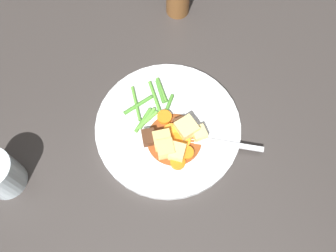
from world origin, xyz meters
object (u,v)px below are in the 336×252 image
Objects in this scene: carrot_slice_6 at (163,118)px; fork at (215,142)px; potato_chunk_0 at (165,149)px; carrot_slice_5 at (178,162)px; carrot_slice_1 at (183,141)px; potato_chunk_1 at (177,152)px; carrot_slice_2 at (175,140)px; potato_chunk_3 at (162,140)px; meat_chunk_1 at (180,123)px; dinner_plate at (168,127)px; potato_chunk_2 at (186,128)px; carrot_slice_3 at (187,153)px; carrot_slice_0 at (170,133)px; potato_chunk_4 at (199,133)px; carrot_slice_4 at (178,133)px; meat_chunk_0 at (149,137)px.

fork is (0.08, 0.07, -0.00)m from carrot_slice_6.
carrot_slice_6 is at bearing 161.56° from potato_chunk_0.
carrot_slice_5 is 0.99× the size of carrot_slice_6.
potato_chunk_1 is (0.02, -0.02, 0.01)m from carrot_slice_1.
carrot_slice_2 is 0.08m from fork.
potato_chunk_3 reaches higher than meat_chunk_1.
potato_chunk_2 reaches higher than dinner_plate.
dinner_plate is at bearing -105.89° from meat_chunk_1.
potato_chunk_1 is (0.08, -0.00, 0.01)m from carrot_slice_6.
carrot_slice_3 is at bearing -10.87° from meat_chunk_1.
carrot_slice_5 is 0.05m from potato_chunk_3.
dinner_plate is 9.96× the size of carrot_slice_6.
carrot_slice_0 is at bearing 174.23° from potato_chunk_1.
potato_chunk_4 is 0.04m from meat_chunk_1.
potato_chunk_2 is (0.00, 0.02, 0.01)m from carrot_slice_4.
dinner_plate is 1.85× the size of fork.
carrot_slice_4 reaches higher than fork.
potato_chunk_3 is at bearing -23.23° from carrot_slice_6.
potato_chunk_3 reaches higher than carrot_slice_4.
potato_chunk_0 reaches higher than dinner_plate.
carrot_slice_2 is 1.19× the size of meat_chunk_1.
carrot_slice_2 is at bearing 3.74° from carrot_slice_6.
carrot_slice_3 is at bearing 9.74° from carrot_slice_6.
carrot_slice_0 is at bearing -147.09° from carrot_slice_1.
potato_chunk_2 is (-0.05, 0.04, 0.01)m from carrot_slice_5.
fork is (0.06, 0.11, -0.01)m from meat_chunk_0.
carrot_slice_2 is 0.05m from carrot_slice_6.
carrot_slice_2 is 0.16× the size of fork.
carrot_slice_1 is 0.98× the size of carrot_slice_6.
potato_chunk_4 reaches higher than fork.
carrot_slice_1 is 1.10× the size of carrot_slice_3.
meat_chunk_1 reaches higher than carrot_slice_6.
carrot_slice_3 is 0.83× the size of potato_chunk_1.
carrot_slice_1 is at bearing 131.32° from potato_chunk_1.
dinner_plate is 0.05m from carrot_slice_1.
carrot_slice_0 is 0.06m from potato_chunk_4.
potato_chunk_2 reaches higher than meat_chunk_1.
meat_chunk_1 reaches higher than carrot_slice_3.
carrot_slice_3 reaches higher than carrot_slice_5.
potato_chunk_2 reaches higher than carrot_slice_0.
potato_chunk_2 is 1.10× the size of potato_chunk_3.
potato_chunk_1 is at bearing 26.35° from potato_chunk_3.
potato_chunk_4 reaches higher than carrot_slice_4.
potato_chunk_1 reaches higher than potato_chunk_4.
potato_chunk_3 reaches higher than carrot_slice_1.
potato_chunk_1 is 1.49× the size of meat_chunk_1.
carrot_slice_4 and carrot_slice_6 have the same top height.
carrot_slice_5 is 0.08m from meat_chunk_1.
dinner_plate is 0.05m from meat_chunk_0.
carrot_slice_6 is 1.10× the size of potato_chunk_4.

